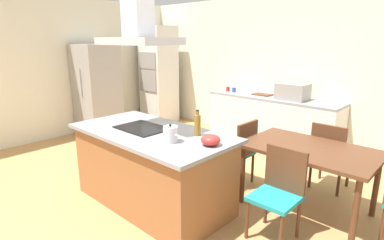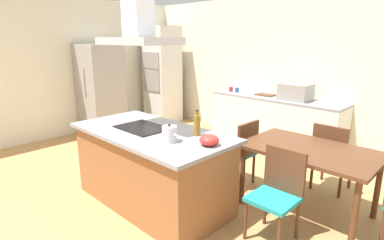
# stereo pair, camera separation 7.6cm
# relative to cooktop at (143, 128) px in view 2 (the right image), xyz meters

# --- Properties ---
(ground) EXTENTS (16.00, 16.00, 0.00)m
(ground) POSITION_rel_cooktop_xyz_m (0.15, 1.50, -0.91)
(ground) COLOR tan
(wall_back) EXTENTS (7.20, 0.10, 2.70)m
(wall_back) POSITION_rel_cooktop_xyz_m (0.15, 3.25, 0.44)
(wall_back) COLOR silver
(wall_back) RESTS_ON ground
(wall_left) EXTENTS (0.10, 8.80, 2.70)m
(wall_left) POSITION_rel_cooktop_xyz_m (-3.30, 1.00, 0.44)
(wall_left) COLOR silver
(wall_left) RESTS_ON ground
(kitchen_island) EXTENTS (1.96, 1.00, 0.90)m
(kitchen_island) POSITION_rel_cooktop_xyz_m (0.15, 0.00, -0.45)
(kitchen_island) COLOR #995B33
(kitchen_island) RESTS_ON ground
(cooktop) EXTENTS (0.60, 0.44, 0.01)m
(cooktop) POSITION_rel_cooktop_xyz_m (0.00, 0.00, 0.00)
(cooktop) COLOR black
(cooktop) RESTS_ON kitchen_island
(tea_kettle) EXTENTS (0.20, 0.15, 0.19)m
(tea_kettle) POSITION_rel_cooktop_xyz_m (0.60, -0.11, 0.08)
(tea_kettle) COLOR silver
(tea_kettle) RESTS_ON kitchen_island
(olive_oil_bottle) EXTENTS (0.07, 0.07, 0.28)m
(olive_oil_bottle) POSITION_rel_cooktop_xyz_m (0.65, 0.24, 0.11)
(olive_oil_bottle) COLOR olive
(olive_oil_bottle) RESTS_ON kitchen_island
(mixing_bowl) EXTENTS (0.20, 0.20, 0.11)m
(mixing_bowl) POSITION_rel_cooktop_xyz_m (0.96, 0.09, 0.05)
(mixing_bowl) COLOR red
(mixing_bowl) RESTS_ON kitchen_island
(back_counter) EXTENTS (2.43, 0.62, 0.90)m
(back_counter) POSITION_rel_cooktop_xyz_m (0.10, 2.88, -0.46)
(back_counter) COLOR silver
(back_counter) RESTS_ON ground
(countertop_microwave) EXTENTS (0.50, 0.38, 0.28)m
(countertop_microwave) POSITION_rel_cooktop_xyz_m (0.47, 2.88, 0.13)
(countertop_microwave) COLOR #9E9993
(countertop_microwave) RESTS_ON back_counter
(coffee_mug_red) EXTENTS (0.08, 0.08, 0.09)m
(coffee_mug_red) POSITION_rel_cooktop_xyz_m (-0.88, 2.84, 0.04)
(coffee_mug_red) COLOR red
(coffee_mug_red) RESTS_ON back_counter
(coffee_mug_blue) EXTENTS (0.08, 0.08, 0.09)m
(coffee_mug_blue) POSITION_rel_cooktop_xyz_m (-0.73, 2.84, 0.04)
(coffee_mug_blue) COLOR #2D56B2
(coffee_mug_blue) RESTS_ON back_counter
(cutting_board) EXTENTS (0.34, 0.24, 0.02)m
(cutting_board) POSITION_rel_cooktop_xyz_m (-0.14, 2.93, 0.00)
(cutting_board) COLOR #59331E
(cutting_board) RESTS_ON back_counter
(wall_oven_stack) EXTENTS (0.70, 0.66, 2.20)m
(wall_oven_stack) POSITION_rel_cooktop_xyz_m (-2.75, 2.65, 0.20)
(wall_oven_stack) COLOR silver
(wall_oven_stack) RESTS_ON ground
(refrigerator) EXTENTS (0.80, 0.73, 1.82)m
(refrigerator) POSITION_rel_cooktop_xyz_m (-2.83, 1.07, 0.00)
(refrigerator) COLOR #9E9993
(refrigerator) RESTS_ON ground
(dining_table) EXTENTS (1.40, 0.90, 0.75)m
(dining_table) POSITION_rel_cooktop_xyz_m (1.54, 1.11, -0.24)
(dining_table) COLOR #59331E
(dining_table) RESTS_ON ground
(chair_at_left_end) EXTENTS (0.42, 0.42, 0.89)m
(chair_at_left_end) POSITION_rel_cooktop_xyz_m (0.63, 1.11, -0.40)
(chair_at_left_end) COLOR teal
(chair_at_left_end) RESTS_ON ground
(chair_facing_back_wall) EXTENTS (0.42, 0.42, 0.89)m
(chair_facing_back_wall) POSITION_rel_cooktop_xyz_m (1.54, 1.78, -0.40)
(chair_facing_back_wall) COLOR teal
(chair_facing_back_wall) RESTS_ON ground
(chair_facing_island) EXTENTS (0.42, 0.42, 0.89)m
(chair_facing_island) POSITION_rel_cooktop_xyz_m (1.54, 0.44, -0.40)
(chair_facing_island) COLOR teal
(chair_facing_island) RESTS_ON ground
(range_hood) EXTENTS (0.90, 0.55, 0.78)m
(range_hood) POSITION_rel_cooktop_xyz_m (0.00, 0.00, 1.20)
(range_hood) COLOR #ADADB2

